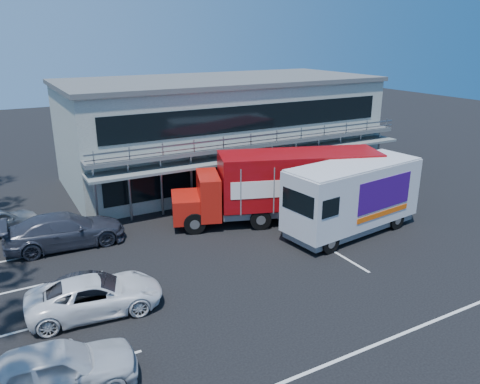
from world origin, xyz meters
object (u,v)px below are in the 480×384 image
parked_car_a (54,370)px  red_truck (285,184)px  white_van (352,196)px  parked_car_b (95,293)px

parked_car_a → red_truck: bearing=-53.7°
white_van → parked_car_b: 13.94m
white_van → parked_car_a: bearing=-169.2°
parked_car_a → white_van: bearing=-67.2°
red_truck → parked_car_a: (-13.80, -8.35, -1.35)m
parked_car_b → parked_car_a: bearing=171.5°
parked_car_b → white_van: bearing=-67.7°
white_van → parked_car_b: (-13.84, -0.99, -1.38)m
red_truck → parked_car_b: size_ratio=2.98×
parked_car_a → parked_car_b: (2.07, 4.10, -0.16)m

